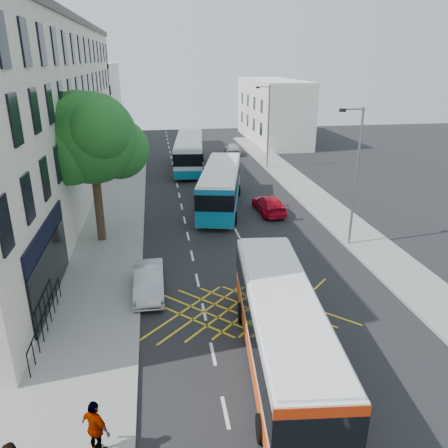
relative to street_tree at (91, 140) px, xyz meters
name	(u,v)px	position (x,y,z in m)	size (l,w,h in m)	color
ground	(321,401)	(8.51, -14.97, -6.29)	(120.00, 120.00, 0.00)	black
pavement_left	(102,240)	(0.01, 0.03, -6.22)	(5.00, 70.00, 0.15)	gray
pavement_right	(347,226)	(16.01, 0.03, -6.22)	(3.00, 70.00, 0.15)	gray
terrace_main	(31,113)	(-5.49, 9.52, 0.46)	(8.30, 45.00, 13.50)	beige
terrace_far	(88,101)	(-5.49, 40.03, -1.29)	(8.00, 20.00, 10.00)	silver
building_right	(273,111)	(19.51, 33.03, -2.29)	(6.00, 18.00, 8.00)	silver
street_tree	(91,140)	(0.00, 0.00, 0.00)	(6.30, 5.70, 8.80)	#382619
lamp_near	(355,171)	(14.71, -2.97, -1.68)	(1.45, 0.15, 8.00)	slate
lamp_far	(268,123)	(14.71, 17.03, -1.68)	(1.45, 0.15, 8.00)	slate
railings	(46,319)	(-1.19, -9.67, -5.57)	(0.08, 5.60, 1.14)	black
bus_near	(282,328)	(7.70, -12.87, -4.76)	(3.43, 10.57, 2.92)	silver
bus_mid	(221,186)	(8.26, 5.49, -4.67)	(4.92, 11.24, 3.08)	silver
bus_far	(189,152)	(6.95, 18.18, -4.61)	(3.84, 11.59, 3.20)	silver
parked_car_silver	(149,281)	(2.91, -6.91, -5.64)	(1.38, 3.96, 1.30)	#B0B4B9
red_hatchback	(269,204)	(11.56, 3.68, -5.66)	(1.76, 4.33, 1.26)	red
distant_car_grey	(186,145)	(7.38, 28.32, -5.68)	(2.02, 4.39, 1.22)	#474B4F
distant_car_silver	(232,148)	(12.53, 24.64, -5.60)	(1.63, 4.05, 1.38)	#AEB2B6
pedestrian_far	(96,428)	(1.51, -16.02, -5.26)	(1.03, 0.43, 1.76)	gray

